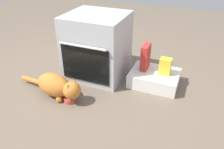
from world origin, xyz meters
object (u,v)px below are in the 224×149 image
object	(u,v)px
food_bowl	(70,99)
snack_bag	(165,66)
oven	(97,46)
cat	(57,86)
cereal_box	(145,57)
pantry_cabinet	(154,78)

from	to	relation	value
food_bowl	snack_bag	world-z (taller)	snack_bag
oven	food_bowl	distance (m)	0.69
cat	cereal_box	bearing A→B (deg)	51.42
oven	snack_bag	xyz separation A→B (m)	(0.77, 0.03, -0.12)
cat	snack_bag	size ratio (longest dim) A/B	4.46
cat	snack_bag	bearing A→B (deg)	42.43
food_bowl	cat	size ratio (longest dim) A/B	0.15
pantry_cabinet	snack_bag	world-z (taller)	snack_bag
oven	pantry_cabinet	bearing A→B (deg)	2.28
snack_bag	pantry_cabinet	bearing A→B (deg)	-175.83
pantry_cabinet	cereal_box	size ratio (longest dim) A/B	1.85
oven	food_bowl	bearing A→B (deg)	-92.27
food_bowl	cereal_box	distance (m)	0.92
oven	cat	world-z (taller)	oven
cat	cereal_box	distance (m)	0.98
oven	cereal_box	distance (m)	0.55
snack_bag	cereal_box	bearing A→B (deg)	171.60
food_bowl	pantry_cabinet	bearing A→B (deg)	42.18
oven	cat	distance (m)	0.65
food_bowl	cat	distance (m)	0.19
oven	snack_bag	size ratio (longest dim) A/B	3.99
cat	cereal_box	world-z (taller)	cereal_box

